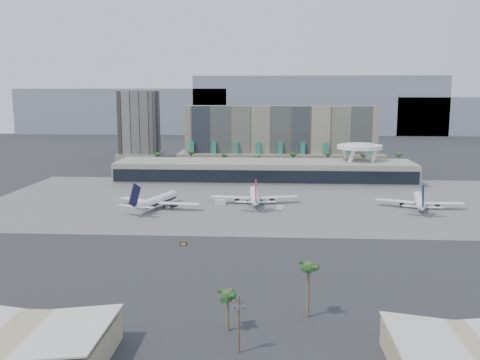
# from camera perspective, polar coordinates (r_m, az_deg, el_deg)

# --- Properties ---
(ground) EXTENTS (900.00, 900.00, 0.00)m
(ground) POSITION_cam_1_polar(r_m,az_deg,el_deg) (202.44, 2.13, -5.37)
(ground) COLOR #232326
(ground) RESTS_ON ground
(apron_pad) EXTENTS (260.00, 130.00, 0.06)m
(apron_pad) POSITION_cam_1_polar(r_m,az_deg,el_deg) (255.98, 2.41, -2.22)
(apron_pad) COLOR #5B5B59
(apron_pad) RESTS_ON ground
(mountain_ridge) EXTENTS (680.00, 60.00, 70.00)m
(mountain_ridge) POSITION_cam_1_polar(r_m,az_deg,el_deg) (666.46, 5.50, 7.51)
(mountain_ridge) COLOR gray
(mountain_ridge) RESTS_ON ground
(hotel) EXTENTS (140.00, 30.00, 42.00)m
(hotel) POSITION_cam_1_polar(r_m,az_deg,el_deg) (371.78, 4.31, 4.02)
(hotel) COLOR gray
(hotel) RESTS_ON ground
(office_tower) EXTENTS (30.00, 30.00, 52.00)m
(office_tower) POSITION_cam_1_polar(r_m,az_deg,el_deg) (408.94, -10.68, 5.23)
(office_tower) COLOR black
(office_tower) RESTS_ON ground
(terminal) EXTENTS (170.00, 32.50, 14.50)m
(terminal) POSITION_cam_1_polar(r_m,az_deg,el_deg) (308.87, 2.60, 1.01)
(terminal) COLOR gray
(terminal) RESTS_ON ground
(saucer_structure) EXTENTS (26.00, 26.00, 21.89)m
(saucer_structure) POSITION_cam_1_polar(r_m,az_deg,el_deg) (317.54, 12.62, 3.19)
(saucer_structure) COLOR white
(saucer_structure) RESTS_ON ground
(palm_row) EXTENTS (157.80, 2.80, 13.10)m
(palm_row) POSITION_cam_1_polar(r_m,az_deg,el_deg) (343.17, 3.86, 2.51)
(palm_row) COLOR brown
(palm_row) RESTS_ON ground
(hangar_left) EXTENTS (36.65, 22.60, 7.55)m
(hangar_left) POSITION_cam_1_polar(r_m,az_deg,el_deg) (116.39, -22.89, -15.98)
(hangar_left) COLOR tan
(hangar_left) RESTS_ON ground
(hangar_right) EXTENTS (30.55, 20.60, 6.89)m
(hangar_right) POSITION_cam_1_polar(r_m,az_deg,el_deg) (113.84, 23.49, -16.75)
(hangar_right) COLOR tan
(hangar_right) RESTS_ON ground
(utility_pole) EXTENTS (3.20, 0.85, 12.00)m
(utility_pole) POSITION_cam_1_polar(r_m,az_deg,el_deg) (109.28, -0.13, -14.63)
(utility_pole) COLOR #4C3826
(utility_pole) RESTS_ON ground
(airliner_left) EXTENTS (38.77, 40.11, 14.35)m
(airliner_left) POSITION_cam_1_polar(r_m,az_deg,el_deg) (241.15, -8.89, -2.18)
(airliner_left) COLOR white
(airliner_left) RESTS_ON ground
(airliner_centre) EXTENTS (41.00, 42.29, 14.59)m
(airliner_centre) POSITION_cam_1_polar(r_m,az_deg,el_deg) (248.30, 1.56, -1.72)
(airliner_centre) COLOR white
(airliner_centre) RESTS_ON ground
(airliner_right) EXTENTS (37.50, 38.97, 13.59)m
(airliner_right) POSITION_cam_1_polar(r_m,az_deg,el_deg) (251.36, 18.62, -2.14)
(airliner_right) COLOR white
(airliner_right) RESTS_ON ground
(service_vehicle_a) EXTENTS (5.10, 2.84, 2.39)m
(service_vehicle_a) POSITION_cam_1_polar(r_m,az_deg,el_deg) (246.38, -2.12, -2.40)
(service_vehicle_a) COLOR silver
(service_vehicle_a) RESTS_ON ground
(service_vehicle_b) EXTENTS (3.37, 2.36, 1.58)m
(service_vehicle_b) POSITION_cam_1_polar(r_m,az_deg,el_deg) (238.23, 4.32, -2.94)
(service_vehicle_b) COLOR silver
(service_vehicle_b) RESTS_ON ground
(taxiway_sign) EXTENTS (2.31, 0.66, 1.04)m
(taxiway_sign) POSITION_cam_1_polar(r_m,az_deg,el_deg) (184.01, -6.04, -6.77)
(taxiway_sign) COLOR black
(taxiway_sign) RESTS_ON ground
(near_palm_a) EXTENTS (6.00, 6.00, 9.46)m
(near_palm_a) POSITION_cam_1_polar(r_m,az_deg,el_deg) (118.73, -1.33, -12.86)
(near_palm_a) COLOR brown
(near_palm_a) RESTS_ON ground
(near_palm_b) EXTENTS (6.00, 6.00, 13.48)m
(near_palm_b) POSITION_cam_1_polar(r_m,az_deg,el_deg) (124.98, 7.32, -9.84)
(near_palm_b) COLOR brown
(near_palm_b) RESTS_ON ground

